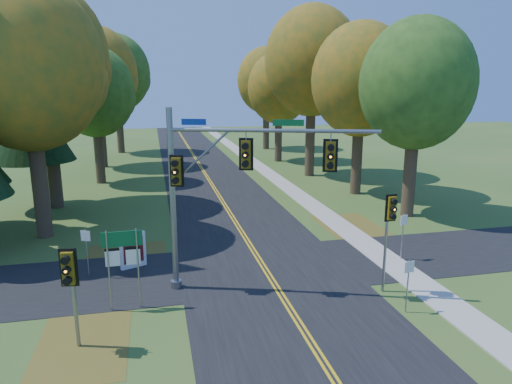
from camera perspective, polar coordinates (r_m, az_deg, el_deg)
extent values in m
plane|color=#31561E|center=(20.29, 2.36, -11.53)|extent=(160.00, 160.00, 0.00)
cube|color=black|center=(20.29, 2.36, -11.50)|extent=(8.00, 160.00, 0.02)
cube|color=black|center=(22.07, 0.99, -9.41)|extent=(60.00, 6.00, 0.02)
cube|color=gold|center=(20.26, 2.08, -11.49)|extent=(0.10, 160.00, 0.01)
cube|color=gold|center=(20.31, 2.64, -11.44)|extent=(0.10, 160.00, 0.01)
cube|color=#9E998E|center=(22.58, 17.95, -9.48)|extent=(1.60, 160.00, 0.06)
cube|color=brown|center=(23.44, -16.04, -8.57)|extent=(4.00, 6.00, 0.00)
cube|color=brown|center=(27.82, 12.78, -4.93)|extent=(3.50, 8.00, 0.00)
cube|color=brown|center=(17.24, -20.75, -17.14)|extent=(3.00, 5.00, 0.00)
cylinder|color=#38281C|center=(28.30, -25.45, 1.46)|extent=(0.86, 0.86, 6.75)
ellipsoid|color=#A96716|center=(27.86, -26.72, 13.99)|extent=(8.00, 8.00, 9.20)
sphere|color=#A96716|center=(28.71, -22.81, 12.68)|extent=(4.80, 4.80, 4.80)
cylinder|color=#38281C|center=(31.61, 18.69, 2.52)|extent=(0.83, 0.83, 6.08)
ellipsoid|color=#447223|center=(31.15, 19.44, 12.61)|extent=(7.20, 7.20, 8.28)
sphere|color=#447223|center=(32.84, 20.52, 11.26)|extent=(4.32, 4.32, 4.32)
sphere|color=#447223|center=(29.90, 18.18, 14.10)|extent=(3.96, 3.96, 3.96)
cylinder|color=#38281C|center=(35.03, -24.09, 4.15)|extent=(0.89, 0.89, 7.42)
ellipsoid|color=#A96716|center=(34.77, -25.14, 15.15)|extent=(8.60, 8.60, 9.89)
sphere|color=#A96716|center=(35.70, -21.80, 13.97)|extent=(5.16, 5.16, 5.16)
sphere|color=#A96716|center=(34.33, -28.15, 16.35)|extent=(4.73, 4.73, 4.73)
cylinder|color=#38281C|center=(37.23, 12.51, 4.57)|extent=(0.84, 0.84, 6.30)
ellipsoid|color=#A96716|center=(36.85, 12.96, 13.53)|extent=(7.60, 7.60, 8.74)
sphere|color=#A96716|center=(38.54, 14.25, 12.30)|extent=(4.56, 4.56, 4.56)
sphere|color=#A96716|center=(35.63, 11.57, 14.85)|extent=(4.18, 4.18, 4.18)
cylinder|color=#38281C|center=(42.84, -19.03, 4.78)|extent=(0.81, 0.81, 5.62)
ellipsoid|color=#447223|center=(42.48, -19.55, 11.73)|extent=(6.80, 6.80, 7.82)
sphere|color=#447223|center=(43.38, -17.52, 10.98)|extent=(4.08, 4.08, 4.08)
sphere|color=#447223|center=(41.95, -21.38, 12.51)|extent=(3.74, 3.74, 3.74)
cylinder|color=#38281C|center=(44.17, 6.79, 6.95)|extent=(0.90, 0.90, 7.65)
ellipsoid|color=#A96716|center=(43.99, 7.03, 15.93)|extent=(8.80, 8.80, 10.12)
sphere|color=#A96716|center=(45.80, 8.58, 14.67)|extent=(5.28, 5.28, 5.28)
sphere|color=#A96716|center=(42.72, 5.45, 17.24)|extent=(4.84, 4.84, 4.84)
cylinder|color=#38281C|center=(51.43, -18.76, 6.83)|extent=(0.87, 0.87, 6.98)
ellipsoid|color=#A96716|center=(51.21, -19.29, 13.91)|extent=(8.20, 8.20, 9.43)
sphere|color=#A96716|center=(52.27, -17.24, 13.12)|extent=(4.92, 4.92, 4.92)
sphere|color=#A96716|center=(50.60, -21.13, 14.72)|extent=(4.51, 4.51, 4.51)
cylinder|color=#38281C|center=(52.81, 2.81, 7.03)|extent=(0.82, 0.82, 5.85)
ellipsoid|color=#A96716|center=(52.53, 2.88, 12.87)|extent=(7.00, 7.00, 8.05)
sphere|color=#A96716|center=(53.93, 4.03, 12.12)|extent=(4.20, 4.20, 4.20)
sphere|color=#A96716|center=(51.54, 1.75, 13.66)|extent=(3.85, 3.85, 3.85)
cylinder|color=#38281C|center=(62.14, -16.67, 8.03)|extent=(0.88, 0.88, 7.20)
ellipsoid|color=#447223|center=(61.97, -17.07, 14.06)|extent=(8.40, 8.40, 9.66)
sphere|color=#447223|center=(63.12, -15.38, 13.37)|extent=(5.04, 5.04, 5.04)
sphere|color=#447223|center=(61.28, -18.60, 14.76)|extent=(4.62, 4.62, 4.62)
cylinder|color=#38281C|center=(63.39, 1.26, 8.35)|extent=(0.85, 0.85, 6.53)
ellipsoid|color=#A96716|center=(63.19, 1.29, 13.77)|extent=(7.80, 7.80, 8.97)
sphere|color=#A96716|center=(64.70, 2.41, 13.06)|extent=(4.68, 4.68, 4.68)
sphere|color=#A96716|center=(62.12, 0.21, 14.51)|extent=(4.29, 4.29, 4.29)
cylinder|color=#38281C|center=(35.42, -25.75, 0.78)|extent=(0.50, 0.50, 3.42)
cone|color=black|center=(34.85, -26.47, 7.93)|extent=(5.60, 5.60, 5.45)
cone|color=black|center=(34.81, -27.14, 14.30)|extent=(4.57, 4.57, 5.45)
cylinder|color=gray|center=(19.06, -10.36, -1.17)|extent=(0.24, 0.24, 7.65)
cylinder|color=gray|center=(20.26, -9.93, -11.26)|extent=(0.48, 0.48, 0.33)
cylinder|color=gray|center=(17.79, 2.09, 7.68)|extent=(7.78, 2.86, 0.15)
cylinder|color=gray|center=(18.38, -7.00, 4.33)|extent=(2.36, 0.91, 2.26)
cylinder|color=gray|center=(17.92, -1.25, 7.10)|extent=(0.04, 0.04, 0.39)
cube|color=#72590C|center=(18.01, -1.24, 4.74)|extent=(0.46, 0.43, 1.09)
cube|color=black|center=(18.01, -1.24, 4.74)|extent=(0.55, 0.22, 1.29)
sphere|color=orange|center=(17.77, -1.35, 4.63)|extent=(0.20, 0.20, 0.20)
cylinder|color=black|center=(17.72, -1.36, 5.75)|extent=(0.31, 0.25, 0.26)
cylinder|color=black|center=(17.77, -1.35, 4.63)|extent=(0.31, 0.25, 0.26)
cylinder|color=black|center=(17.82, -1.34, 3.52)|extent=(0.31, 0.25, 0.26)
cylinder|color=gray|center=(17.77, 9.36, 6.88)|extent=(0.04, 0.04, 0.39)
cube|color=#72590C|center=(17.87, 9.27, 4.51)|extent=(0.46, 0.43, 1.09)
cube|color=black|center=(17.87, 9.27, 4.51)|extent=(0.55, 0.22, 1.29)
sphere|color=orange|center=(17.62, 9.30, 4.39)|extent=(0.20, 0.20, 0.20)
cylinder|color=black|center=(17.57, 9.34, 5.52)|extent=(0.31, 0.25, 0.26)
cylinder|color=black|center=(17.62, 9.30, 4.39)|extent=(0.31, 0.25, 0.26)
cylinder|color=black|center=(17.67, 9.26, 3.27)|extent=(0.31, 0.25, 0.26)
cube|color=#72590C|center=(18.55, -9.86, 2.61)|extent=(0.46, 0.43, 1.09)
cube|color=black|center=(18.55, -9.86, 2.61)|extent=(0.55, 0.22, 1.29)
sphere|color=orange|center=(18.32, -10.08, 2.47)|extent=(0.20, 0.20, 0.20)
cylinder|color=black|center=(18.26, -10.13, 3.54)|extent=(0.31, 0.25, 0.26)
cylinder|color=black|center=(18.32, -10.08, 2.47)|extent=(0.31, 0.25, 0.26)
cylinder|color=black|center=(18.38, -10.04, 1.39)|extent=(0.31, 0.25, 0.26)
cube|color=navy|center=(18.28, -7.79, 8.68)|extent=(0.94, 0.37, 0.24)
cube|color=#0C5926|center=(17.73, 4.06, 8.63)|extent=(1.15, 0.44, 0.24)
cylinder|color=gray|center=(19.66, 15.88, -6.32)|extent=(0.11, 0.11, 4.18)
cube|color=#72590C|center=(19.02, 16.50, -1.92)|extent=(0.33, 0.29, 0.95)
cube|color=black|center=(19.02, 16.50, -1.92)|extent=(0.49, 0.04, 1.12)
sphere|color=orange|center=(18.84, 16.84, -2.08)|extent=(0.17, 0.17, 0.17)
cylinder|color=black|center=(18.77, 16.90, -1.18)|extent=(0.23, 0.16, 0.23)
cylinder|color=black|center=(18.84, 16.84, -2.08)|extent=(0.23, 0.16, 0.23)
cylinder|color=black|center=(18.92, 16.78, -2.97)|extent=(0.23, 0.16, 0.23)
cylinder|color=gray|center=(16.32, -21.74, -12.28)|extent=(0.13, 0.13, 3.42)
cube|color=#72590C|center=(15.66, -22.35, -8.72)|extent=(0.40, 0.37, 1.07)
cube|color=black|center=(15.66, -22.35, -8.72)|extent=(0.56, 0.11, 1.26)
sphere|color=orange|center=(15.44, -22.62, -9.06)|extent=(0.19, 0.19, 0.19)
cylinder|color=black|center=(15.32, -22.74, -7.87)|extent=(0.28, 0.21, 0.26)
cylinder|color=black|center=(15.44, -22.62, -9.06)|extent=(0.28, 0.21, 0.26)
cylinder|color=black|center=(15.57, -22.51, -10.23)|extent=(0.28, 0.21, 0.26)
cylinder|color=gray|center=(18.35, -17.90, -9.44)|extent=(0.06, 0.06, 3.23)
cylinder|color=gray|center=(18.30, -14.50, -9.28)|extent=(0.06, 0.06, 3.23)
cube|color=#0C572A|center=(17.92, -16.45, -5.65)|extent=(1.51, 0.08, 0.59)
cube|color=silver|center=(17.92, -16.45, -5.65)|extent=(1.29, 0.04, 0.09)
cube|color=silver|center=(18.19, -17.49, -7.96)|extent=(0.54, 0.06, 0.59)
cube|color=black|center=(18.07, -17.57, -6.91)|extent=(0.54, 0.02, 0.11)
cube|color=silver|center=(18.15, -15.10, -7.85)|extent=(0.54, 0.06, 0.59)
cube|color=black|center=(18.03, -15.17, -6.79)|extent=(0.54, 0.02, 0.11)
cube|color=silver|center=(22.53, -15.15, -7.07)|extent=(1.21, 0.66, 1.73)
cube|color=maroon|center=(22.42, -15.07, -7.03)|extent=(0.89, 0.40, 1.25)
cube|color=silver|center=(22.63, -16.18, -9.00)|extent=(0.10, 0.10, 0.29)
cube|color=silver|center=(22.94, -13.92, -8.55)|extent=(0.10, 0.10, 0.29)
cylinder|color=gray|center=(23.75, 17.83, -5.36)|extent=(0.05, 0.05, 2.39)
cube|color=silver|center=(23.49, 18.02, -3.36)|extent=(0.44, 0.19, 0.49)
cylinder|color=gray|center=(18.50, 18.41, -11.10)|extent=(0.05, 0.05, 2.15)
cube|color=silver|center=(18.19, 18.62, -8.87)|extent=(0.41, 0.07, 0.44)
cylinder|color=gray|center=(21.91, -20.34, -7.22)|extent=(0.05, 0.05, 2.30)
cube|color=silver|center=(21.63, -20.54, -5.16)|extent=(0.42, 0.19, 0.47)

